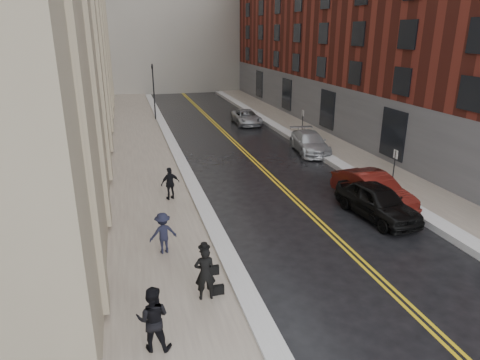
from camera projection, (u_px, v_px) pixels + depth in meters
ground at (320, 301)px, 13.41m from camera, size 160.00×160.00×0.00m
sidewalk_left at (144, 164)px, 26.83m from camera, size 4.00×64.00×0.15m
sidewalk_right at (339, 149)px, 30.19m from camera, size 3.00×64.00×0.15m
lane_stripe_a at (249, 157)px, 28.57m from camera, size 0.12×64.00×0.01m
lane_stripe_b at (252, 157)px, 28.63m from camera, size 0.12×64.00×0.01m
snow_ridge_left at (180, 161)px, 27.38m from camera, size 0.70×60.80×0.26m
snow_ridge_right at (315, 150)px, 29.71m from camera, size 0.85×60.80×0.30m
building_right at (399, 18)px, 35.73m from camera, size 14.00×50.00×18.00m
traffic_signal at (154, 88)px, 39.05m from camera, size 0.18×0.15×5.20m
parking_sign_near at (394, 166)px, 22.21m from camera, size 0.06×0.35×2.23m
parking_sign_far at (303, 121)px, 33.13m from camera, size 0.06×0.35×2.23m
car_black at (377, 201)px, 19.18m from camera, size 2.34×4.73×1.55m
car_maroon at (373, 190)px, 20.56m from camera, size 2.26×4.92×1.56m
car_silver_near at (310, 142)px, 29.54m from camera, size 2.57×5.06×1.41m
car_silver_far at (246, 117)px, 38.48m from camera, size 2.31×4.68×1.28m
pedestrian_main at (205, 273)px, 13.01m from camera, size 0.67×0.46×1.78m
pedestrian_a at (153, 319)px, 10.93m from camera, size 1.03×0.90×1.81m
pedestrian_b at (163, 233)px, 15.80m from camera, size 1.11×0.76×1.59m
pedestrian_c at (170, 183)px, 20.86m from camera, size 1.03×0.66×1.63m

